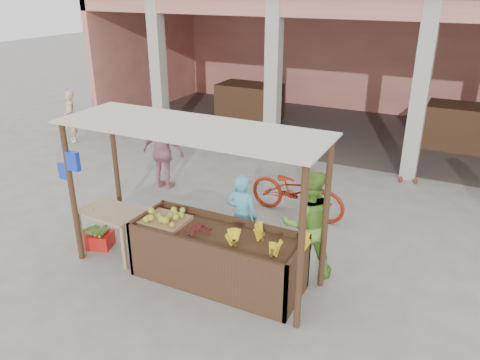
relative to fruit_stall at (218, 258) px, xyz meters
The scene contains 17 objects.
ground 0.64m from the fruit_stall, behind, with size 60.00×60.00×0.00m, color slate.
market_building 9.23m from the fruit_stall, 92.86° to the left, with size 14.40×6.40×4.20m.
fruit_stall is the anchor object (origin of this frame).
stall_awning 1.66m from the fruit_stall, behind, with size 4.09×1.35×2.39m.
banana_heap 0.93m from the fruit_stall, ahead, with size 0.99×0.54×0.18m, color yellow, non-canonical shape.
melon_tray 1.03m from the fruit_stall, behind, with size 0.67×0.58×0.19m.
berry_heap 0.55m from the fruit_stall, 168.09° to the right, with size 0.45×0.36×0.14m, color maroon.
side_table 1.95m from the fruit_stall, behind, with size 1.05×0.74×0.82m.
papaya_pile 2.01m from the fruit_stall, behind, with size 0.78×0.44×0.22m, color #47852B, non-canonical shape.
red_crate 2.38m from the fruit_stall, behind, with size 0.50×0.36×0.26m, color red.
plantain_bundle 2.37m from the fruit_stall, behind, with size 0.38×0.27×0.08m, color #578731, non-canonical shape.
produce_sacks 5.66m from the fruit_stall, 68.67° to the left, with size 0.73×0.45×0.55m.
vendor_blue 0.90m from the fruit_stall, 89.71° to the left, with size 0.59×0.43×1.56m, color #5AC2E8.
vendor_green 1.49m from the fruit_stall, 35.52° to the left, with size 0.88×0.51×1.83m, color #71B33A.
motorcycle 2.67m from the fruit_stall, 83.43° to the left, with size 2.06×0.71×1.08m, color maroon.
shopper_b 3.85m from the fruit_stall, 136.95° to the left, with size 1.04×0.55×1.77m, color #BF7F88.
shopper_e 8.25m from the fruit_stall, 149.41° to the left, with size 0.57×0.43×1.52m, color #EDC08A.
Camera 1 is at (3.50, -5.26, 4.25)m, focal length 35.00 mm.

